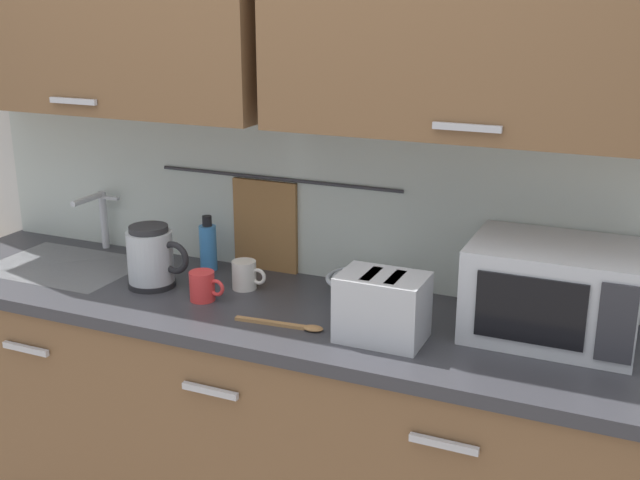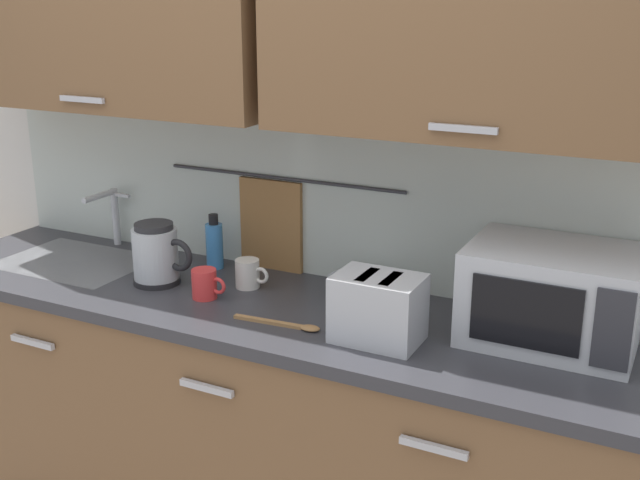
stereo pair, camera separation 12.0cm
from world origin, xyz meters
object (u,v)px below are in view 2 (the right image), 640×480
object	(u,v)px
microwave	(552,295)
electric_kettle	(157,254)
mug_by_kettle	(248,274)
mixing_bowl	(360,287)
wooden_spoon	(287,325)
toaster	(378,308)
dish_soap_bottle	(214,244)
mug_near_sink	(205,284)

from	to	relation	value
microwave	electric_kettle	size ratio (longest dim) A/B	2.03
microwave	mug_by_kettle	size ratio (longest dim) A/B	3.83
electric_kettle	mixing_bowl	size ratio (longest dim) A/B	1.06
electric_kettle	mug_by_kettle	world-z (taller)	electric_kettle
wooden_spoon	toaster	bearing A→B (deg)	7.10
dish_soap_bottle	mixing_bowl	world-z (taller)	dish_soap_bottle
toaster	mug_by_kettle	distance (m)	0.58
dish_soap_bottle	wooden_spoon	bearing A→B (deg)	-34.95
microwave	mug_near_sink	xyz separation A→B (m)	(-1.04, -0.17, -0.09)
microwave	electric_kettle	world-z (taller)	microwave
electric_kettle	toaster	bearing A→B (deg)	-5.84
mixing_bowl	toaster	distance (m)	0.31
toaster	microwave	bearing A→B (deg)	26.57
toaster	mug_by_kettle	bearing A→B (deg)	160.83
dish_soap_bottle	mug_near_sink	size ratio (longest dim) A/B	1.63
mixing_bowl	mug_by_kettle	bearing A→B (deg)	-170.50
mixing_bowl	toaster	world-z (taller)	toaster
electric_kettle	mug_by_kettle	size ratio (longest dim) A/B	1.89
electric_kettle	mug_near_sink	distance (m)	0.23
mug_near_sink	mixing_bowl	bearing A→B (deg)	24.72
mug_near_sink	wooden_spoon	bearing A→B (deg)	-12.99
dish_soap_bottle	mug_by_kettle	world-z (taller)	dish_soap_bottle
mixing_bowl	wooden_spoon	world-z (taller)	mixing_bowl
mug_by_kettle	microwave	bearing A→B (deg)	1.53
electric_kettle	mug_near_sink	xyz separation A→B (m)	(0.22, -0.04, -0.05)
mug_by_kettle	mixing_bowl	bearing A→B (deg)	9.50
microwave	wooden_spoon	bearing A→B (deg)	-160.48
mug_near_sink	mug_by_kettle	bearing A→B (deg)	63.49
electric_kettle	wooden_spoon	distance (m)	0.58
mug_near_sink	wooden_spoon	world-z (taller)	mug_near_sink
dish_soap_bottle	mug_near_sink	distance (m)	0.29
mug_near_sink	dish_soap_bottle	bearing A→B (deg)	118.09
microwave	mixing_bowl	distance (m)	0.60
dish_soap_bottle	wooden_spoon	world-z (taller)	dish_soap_bottle
mug_near_sink	toaster	world-z (taller)	toaster
toaster	wooden_spoon	xyz separation A→B (m)	(-0.27, -0.03, -0.09)
dish_soap_bottle	mixing_bowl	bearing A→B (deg)	-4.79
mixing_bowl	toaster	size ratio (longest dim) A/B	0.84
microwave	mixing_bowl	bearing A→B (deg)	176.42
dish_soap_bottle	mixing_bowl	size ratio (longest dim) A/B	0.92
toaster	mug_near_sink	bearing A→B (deg)	175.80
microwave	mixing_bowl	world-z (taller)	microwave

